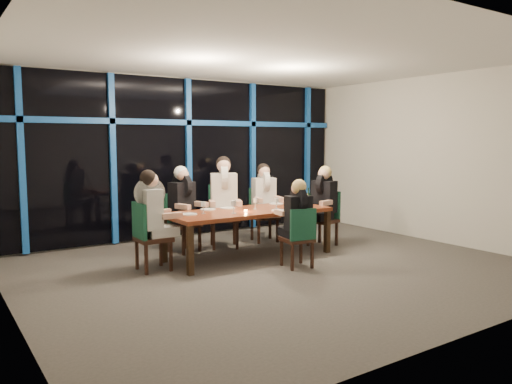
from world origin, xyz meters
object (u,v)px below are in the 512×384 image
Objects in this scene: dining_table at (249,214)px; chair_end_left at (147,233)px; chair_far_mid at (224,212)px; diner_end_right at (323,194)px; chair_far_left at (180,219)px; water_pitcher at (296,201)px; chair_end_right at (325,215)px; chair_near_mid at (300,235)px; diner_far_right at (264,191)px; diner_end_left at (152,205)px; diner_near_mid at (297,210)px; chair_far_right at (263,211)px; diner_far_left at (183,196)px; diner_far_mid at (224,189)px; wine_bottle at (308,199)px.

dining_table is 1.64m from chair_end_left.
diner_end_right is at bearing -8.43° from chair_far_mid.
diner_end_right is (2.24, -0.99, 0.37)m from chair_far_left.
chair_far_mid is 1.32m from water_pitcher.
dining_table is 2.44× the size of chair_far_mid.
chair_end_right reaches higher than water_pitcher.
diner_far_right is (0.68, 1.86, 0.43)m from chair_near_mid.
chair_far_left is 1.30m from diner_end_left.
chair_end_right is 1.11× the size of diner_near_mid.
diner_end_left is at bearing -105.65° from chair_end_right.
chair_far_left is 2.47m from diner_end_right.
chair_far_right is 1.04× the size of diner_end_right.
diner_far_left reaches higher than water_pitcher.
diner_end_left is at bearing -21.65° from chair_near_mid.
chair_end_left is 1.14× the size of diner_near_mid.
chair_far_right is 0.99× the size of chair_end_left.
diner_near_mid is (0.95, -1.89, 0.30)m from chair_far_left.
diner_far_mid is 1.09× the size of diner_end_left.
chair_far_left is at bearing 149.40° from water_pitcher.
diner_end_left is (-1.55, 0.09, 0.25)m from dining_table.
wine_bottle is (2.58, -0.30, -0.06)m from diner_end_left.
chair_far_mid is at bearing -14.98° from diner_far_left.
chair_far_right is 1.02× the size of diner_end_left.
chair_far_left is at bearing -54.23° from diner_near_mid.
diner_far_left reaches higher than chair_near_mid.
diner_end_right is at bearing -91.26° from diner_end_left.
diner_far_left is at bearing -55.02° from chair_near_mid.
diner_far_right is 1.10m from wine_bottle.
chair_end_left is at bearing -152.34° from chair_far_left.
chair_end_left is (-1.64, 0.09, -0.14)m from dining_table.
chair_end_left is 2.70m from diner_far_right.
diner_end_right is at bearing -134.01° from chair_near_mid.
chair_end_right is (1.61, 0.02, -0.15)m from dining_table.
water_pitcher is at bearing -10.05° from dining_table.
diner_far_right is at bearing -17.41° from diner_far_left.
diner_near_mid is at bearing -79.39° from diner_far_left.
diner_end_left is 5.13× the size of water_pitcher.
chair_far_mid is at bearing -75.89° from diner_near_mid.
dining_table is at bearing -70.77° from chair_far_mid.
diner_far_left is 1.20m from diner_end_left.
chair_far_left is 2.51m from chair_end_right.
chair_far_mid is at bearing -63.52° from chair_end_left.
diner_far_mid is (0.73, -0.06, 0.09)m from diner_far_left.
diner_far_mid is 1.27m from water_pitcher.
chair_far_right is at bearing -101.14° from diner_near_mid.
chair_near_mid is 0.84× the size of diner_far_mid.
diner_far_mid is at bearing -158.86° from chair_far_right.
dining_table is at bearing -92.72° from chair_end_left.
diner_far_left is (0.02, -0.08, 0.38)m from chair_far_left.
chair_far_left is at bearing 145.39° from wine_bottle.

